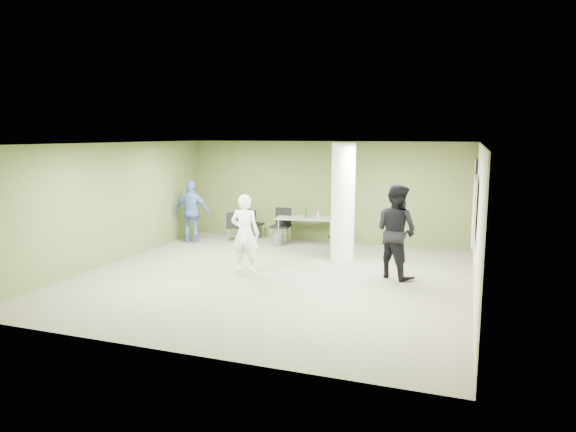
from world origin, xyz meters
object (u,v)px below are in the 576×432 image
at_px(folding_table, 306,219).
at_px(chair_back_left, 253,222).
at_px(woman_white, 245,233).
at_px(man_black, 396,231).
at_px(man_blue, 192,212).

relative_size(folding_table, chair_back_left, 1.93).
bearing_deg(woman_white, man_black, -174.58).
xyz_separation_m(folding_table, man_blue, (-3.04, -0.85, 0.17)).
relative_size(folding_table, man_blue, 0.96).
height_order(chair_back_left, man_blue, man_blue).
xyz_separation_m(chair_back_left, man_black, (4.44, -2.72, 0.49)).
xyz_separation_m(man_black, man_blue, (-5.81, 1.68, -0.12)).
relative_size(folding_table, man_black, 0.84).
relative_size(woman_white, man_black, 0.87).
relative_size(chair_back_left, man_black, 0.44).
height_order(folding_table, man_black, man_black).
bearing_deg(man_black, man_blue, 15.35).
bearing_deg(woman_white, folding_table, -103.25).
height_order(folding_table, woman_white, woman_white).
xyz_separation_m(folding_table, chair_back_left, (-1.66, 0.18, -0.20)).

